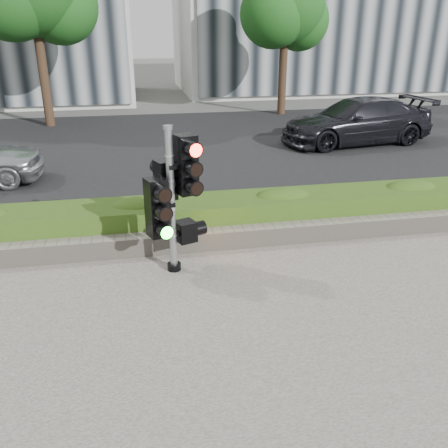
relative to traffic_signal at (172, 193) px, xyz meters
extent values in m
plane|color=#51514C|center=(0.73, -1.24, -1.33)|extent=(120.00, 120.00, 0.00)
cube|color=#9E9389|center=(0.73, -3.74, -1.31)|extent=(16.00, 11.00, 0.03)
cube|color=black|center=(0.73, 8.76, -1.32)|extent=(60.00, 13.00, 0.02)
cube|color=gray|center=(0.73, 1.91, -1.27)|extent=(60.00, 0.25, 0.12)
cube|color=gray|center=(0.73, 0.66, -1.13)|extent=(12.00, 0.32, 0.34)
cube|color=olive|center=(0.73, 1.31, -0.96)|extent=(12.00, 1.00, 0.68)
cylinder|color=black|center=(-3.77, 13.26, 0.69)|extent=(0.36, 0.36, 4.03)
sphere|color=#134313|center=(-2.91, 13.62, 3.14)|extent=(2.88, 2.88, 2.88)
cylinder|color=black|center=(6.23, 14.26, 0.47)|extent=(0.36, 0.36, 3.58)
sphere|color=#134313|center=(6.23, 14.26, 3.28)|extent=(3.33, 3.33, 3.33)
sphere|color=#134313|center=(7.00, 14.58, 2.64)|extent=(2.56, 2.56, 2.56)
sphere|color=#134313|center=(5.59, 13.88, 2.90)|extent=(2.82, 2.82, 2.82)
cylinder|color=black|center=(-0.02, -0.04, -1.24)|extent=(0.22, 0.22, 0.11)
cylinder|color=gray|center=(-0.02, -0.04, -0.15)|extent=(0.12, 0.12, 2.29)
cylinder|color=gray|center=(-0.02, -0.04, 1.02)|extent=(0.15, 0.15, 0.06)
cube|color=#FF1107|center=(0.23, 0.01, 0.43)|extent=(0.37, 0.37, 0.92)
cube|color=#14E51E|center=(-0.25, -0.16, -0.16)|extent=(0.37, 0.37, 0.92)
cube|color=black|center=(-0.08, 0.21, 0.16)|extent=(0.37, 0.37, 0.63)
cube|color=orange|center=(0.20, 0.07, -0.68)|extent=(0.37, 0.37, 0.34)
imported|color=black|center=(6.91, 8.01, -0.56)|extent=(5.39, 2.73, 1.50)
camera|label=1|loc=(-0.52, -6.92, 2.35)|focal=38.00mm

